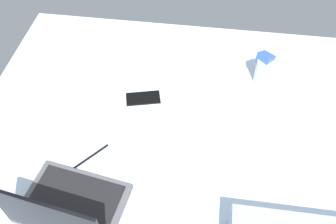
% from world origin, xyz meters
% --- Properties ---
extents(bed_mattress, '(1.80, 1.40, 0.18)m').
position_xyz_m(bed_mattress, '(0.00, 0.00, 0.09)').
color(bed_mattress, silver).
rests_on(bed_mattress, ground).
extents(laptop, '(0.36, 0.28, 0.23)m').
position_xyz_m(laptop, '(0.40, 0.34, 0.22)').
color(laptop, '#4C4C51').
rests_on(laptop, bed_mattress).
extents(snack_cup, '(0.10, 0.11, 0.14)m').
position_xyz_m(snack_cup, '(-0.24, -0.36, 0.24)').
color(snack_cup, silver).
rests_on(snack_cup, bed_mattress).
extents(cell_phone, '(0.15, 0.10, 0.01)m').
position_xyz_m(cell_phone, '(0.26, -0.18, 0.18)').
color(cell_phone, black).
rests_on(cell_phone, bed_mattress).
extents(charger_cable, '(0.11, 0.13, 0.01)m').
position_xyz_m(charger_cable, '(0.40, 0.13, 0.18)').
color(charger_cable, black).
rests_on(charger_cable, bed_mattress).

